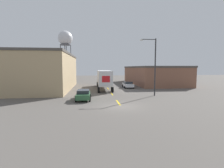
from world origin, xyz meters
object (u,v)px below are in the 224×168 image
at_px(semi_truck, 104,78).
at_px(street_lamp, 153,63).
at_px(parked_car_right_far, 128,84).
at_px(parked_car_left_near, 83,95).
at_px(water_tower, 65,39).

height_order(semi_truck, street_lamp, street_lamp).
distance_m(parked_car_right_far, parked_car_left_near, 16.29).
xyz_separation_m(parked_car_right_far, parked_car_left_near, (-9.03, -13.56, 0.00)).
relative_size(parked_car_right_far, parked_car_left_near, 1.00).
distance_m(water_tower, street_lamp, 54.76).
distance_m(semi_truck, street_lamp, 12.85).
height_order(parked_car_right_far, water_tower, water_tower).
relative_size(parked_car_right_far, street_lamp, 0.50).
bearing_deg(water_tower, semi_truck, -70.93).
bearing_deg(street_lamp, water_tower, 112.70).
distance_m(semi_truck, water_tower, 43.74).
distance_m(parked_car_right_far, water_tower, 45.52).
height_order(semi_truck, parked_car_left_near, semi_truck).
relative_size(semi_truck, street_lamp, 1.57).
relative_size(parked_car_left_near, water_tower, 0.22).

